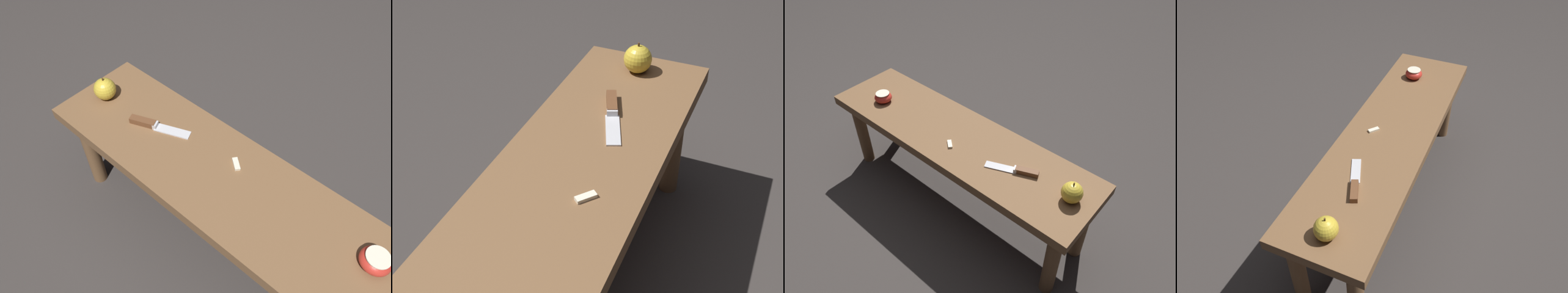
# 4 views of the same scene
# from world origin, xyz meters

# --- Properties ---
(wooden_bench) EXTENTS (1.21, 0.33, 0.39)m
(wooden_bench) POSITION_xyz_m (0.00, 0.00, 0.33)
(wooden_bench) COLOR brown
(wooden_bench) RESTS_ON ground_plane
(knife) EXTENTS (0.19, 0.10, 0.02)m
(knife) POSITION_xyz_m (-0.31, 0.00, 0.40)
(knife) COLOR silver
(knife) RESTS_ON wooden_bench
(apple_whole) EXTENTS (0.07, 0.07, 0.08)m
(apple_whole) POSITION_xyz_m (-0.52, -0.01, 0.43)
(apple_whole) COLOR gold
(apple_whole) RESTS_ON wooden_bench
(apple_slice_near_knife) EXTENTS (0.04, 0.04, 0.01)m
(apple_slice_near_knife) POSITION_xyz_m (-0.02, 0.06, 0.40)
(apple_slice_near_knife) COLOR silver
(apple_slice_near_knife) RESTS_ON wooden_bench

